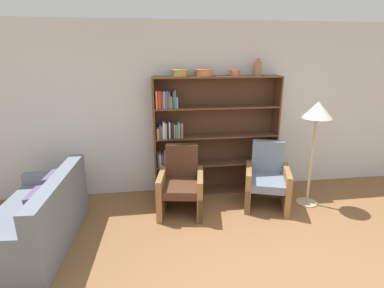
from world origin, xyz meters
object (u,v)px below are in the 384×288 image
bowl_stoneware (235,72)px  floor_lamp (317,116)px  couch (38,221)px  armchair_cushioned (267,180)px  armchair_leather (181,185)px  bowl_copper (204,72)px  vase_tall (257,68)px  bookshelf (204,138)px  bowl_slate (180,72)px

bowl_stoneware → floor_lamp: size_ratio=0.11×
couch → floor_lamp: floor_lamp is taller
armchair_cushioned → bowl_stoneware: bearing=-35.9°
couch → floor_lamp: bearing=-79.6°
armchair_cushioned → armchair_leather: bearing=18.6°
bowl_copper → vase_tall: size_ratio=1.07×
bowl_copper → bookshelf: bearing=43.3°
bowl_slate → couch: (-1.89, -1.13, -1.68)m
bowl_slate → floor_lamp: size_ratio=0.16×
couch → bookshelf: bearing=-59.9°
bowl_copper → couch: (-2.25, -1.13, -1.68)m
bowl_copper → armchair_cushioned: bearing=-32.8°
bowl_copper → armchair_cushioned: bowl_copper is taller
bowl_stoneware → couch: 3.40m
armchair_leather → floor_lamp: size_ratio=0.60×
bowl_slate → armchair_leather: bearing=-96.2°
vase_tall → floor_lamp: 1.15m
armchair_cushioned → bowl_copper: bearing=-14.1°
bowl_stoneware → armchair_cushioned: (0.41, -0.58, -1.57)m
bowl_stoneware → armchair_leather: (-0.91, -0.57, -1.57)m
bowl_slate → bowl_stoneware: size_ratio=1.46×
armchair_cushioned → floor_lamp: 1.19m
vase_tall → armchair_leather: 2.15m
bowl_slate → floor_lamp: bearing=-18.8°
couch → floor_lamp: size_ratio=1.10×
bowl_stoneware → couch: bearing=-157.5°
bowl_stoneware → vase_tall: size_ratio=0.65×
armchair_leather → floor_lamp: floor_lamp is taller
armchair_cushioned → floor_lamp: (0.65, -0.08, 0.99)m
bowl_slate → armchair_leather: 1.68m
bowl_copper → floor_lamp: bowl_copper is taller
bowl_copper → vase_tall: (0.84, -0.00, 0.05)m
bowl_slate → bowl_copper: size_ratio=0.89×
vase_tall → floor_lamp: bearing=-42.9°
bookshelf → armchair_cushioned: (0.87, -0.60, -0.53)m
bowl_stoneware → bookshelf: bearing=177.4°
bookshelf → floor_lamp: bookshelf is taller
armchair_cushioned → bookshelf: bearing=-15.7°
vase_tall → couch: size_ratio=0.15×
bowl_copper → floor_lamp: size_ratio=0.17×
bowl_slate → couch: 2.77m
bookshelf → armchair_leather: bookshelf is taller
bowl_slate → floor_lamp: (1.91, -0.65, -0.59)m
bookshelf → vase_tall: bearing=-1.5°
bookshelf → bowl_slate: (-0.39, -0.02, 1.05)m
bookshelf → bowl_copper: 1.05m
armchair_leather → bowl_slate: bearing=-86.0°
bowl_slate → armchair_cushioned: 2.10m
bookshelf → couch: bookshelf is taller
bowl_slate → bookshelf: bearing=3.1°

